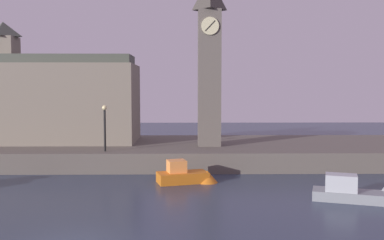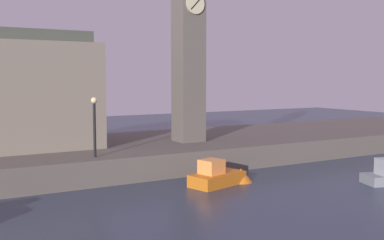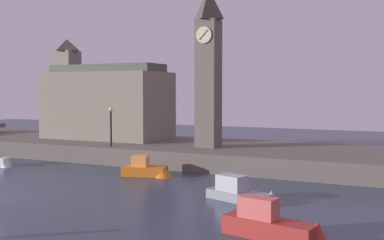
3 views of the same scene
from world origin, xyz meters
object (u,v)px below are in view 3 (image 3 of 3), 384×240
(clock_tower, at_px, (208,66))
(streetlamp, at_px, (111,122))
(boat_dinghy_red, at_px, (275,225))
(parliament_hall, at_px, (104,102))
(boat_cruiser_grey, at_px, (246,193))
(boat_patrol_orange, at_px, (149,170))

(clock_tower, distance_m, streetlamp, 9.80)
(boat_dinghy_red, bearing_deg, streetlamp, 141.97)
(clock_tower, bearing_deg, parliament_hall, 167.93)
(clock_tower, bearing_deg, boat_dinghy_red, -58.61)
(clock_tower, xyz_separation_m, parliament_hall, (-12.85, 2.75, -3.29))
(boat_dinghy_red, height_order, boat_cruiser_grey, boat_dinghy_red)
(clock_tower, height_order, parliament_hall, clock_tower)
(parliament_hall, height_order, boat_dinghy_red, parliament_hall)
(boat_dinghy_red, bearing_deg, boat_patrol_orange, 139.54)
(parliament_hall, bearing_deg, clock_tower, -12.07)
(clock_tower, height_order, boat_dinghy_red, clock_tower)
(parliament_hall, xyz_separation_m, boat_dinghy_red, (23.77, -20.65, -4.62))
(clock_tower, height_order, streetlamp, clock_tower)
(streetlamp, height_order, boat_dinghy_red, streetlamp)
(boat_patrol_orange, bearing_deg, clock_tower, 76.18)
(clock_tower, distance_m, boat_dinghy_red, 22.42)
(clock_tower, relative_size, streetlamp, 3.97)
(boat_dinghy_red, distance_m, boat_patrol_orange, 16.65)
(clock_tower, distance_m, boat_patrol_orange, 10.87)
(boat_dinghy_red, xyz_separation_m, boat_cruiser_grey, (-3.42, 6.11, -0.14))
(parliament_hall, distance_m, boat_dinghy_red, 31.83)
(boat_cruiser_grey, bearing_deg, clock_tower, 122.44)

